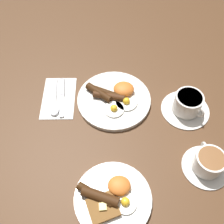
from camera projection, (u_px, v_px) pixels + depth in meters
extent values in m
plane|color=#4C301C|center=(113.00, 101.00, 0.93)|extent=(3.00, 3.00, 0.00)
cylinder|color=silver|center=(113.00, 100.00, 0.93)|extent=(0.26, 0.26, 0.01)
cylinder|color=white|center=(126.00, 102.00, 0.91)|extent=(0.08, 0.08, 0.01)
sphere|color=yellow|center=(125.00, 101.00, 0.90)|extent=(0.02, 0.02, 0.02)
cylinder|color=white|center=(113.00, 109.00, 0.89)|extent=(0.07, 0.07, 0.01)
sphere|color=yellow|center=(114.00, 108.00, 0.88)|extent=(0.02, 0.02, 0.02)
ellipsoid|color=orange|center=(123.00, 89.00, 0.92)|extent=(0.07, 0.07, 0.03)
cylinder|color=#371E0C|center=(98.00, 93.00, 0.92)|extent=(0.10, 0.08, 0.03)
cylinder|color=#341C0A|center=(105.00, 92.00, 0.92)|extent=(0.10, 0.06, 0.02)
cylinder|color=#412311|center=(108.00, 97.00, 0.91)|extent=(0.11, 0.04, 0.02)
cylinder|color=silver|center=(111.00, 199.00, 0.73)|extent=(0.22, 0.22, 0.01)
cylinder|color=white|center=(124.00, 203.00, 0.71)|extent=(0.06, 0.06, 0.01)
sphere|color=yellow|center=(124.00, 202.00, 0.70)|extent=(0.02, 0.02, 0.02)
ellipsoid|color=orange|center=(118.00, 186.00, 0.73)|extent=(0.06, 0.06, 0.03)
cylinder|color=#331C0A|center=(94.00, 195.00, 0.72)|extent=(0.11, 0.07, 0.02)
cylinder|color=#391F0D|center=(99.00, 197.00, 0.71)|extent=(0.11, 0.06, 0.03)
cube|color=brown|center=(102.00, 208.00, 0.70)|extent=(0.10, 0.09, 0.01)
cube|color=#F4E072|center=(102.00, 207.00, 0.69)|extent=(0.02, 0.02, 0.01)
cylinder|color=silver|center=(184.00, 109.00, 0.91)|extent=(0.17, 0.17, 0.01)
cylinder|color=silver|center=(187.00, 103.00, 0.88)|extent=(0.09, 0.09, 0.07)
cylinder|color=brown|center=(189.00, 97.00, 0.85)|extent=(0.08, 0.08, 0.00)
torus|color=silver|center=(198.00, 111.00, 0.85)|extent=(0.03, 0.04, 0.04)
cylinder|color=silver|center=(204.00, 167.00, 0.79)|extent=(0.14, 0.14, 0.01)
cylinder|color=silver|center=(208.00, 162.00, 0.76)|extent=(0.09, 0.09, 0.06)
cylinder|color=brown|center=(211.00, 158.00, 0.74)|extent=(0.08, 0.08, 0.00)
torus|color=silver|center=(203.00, 148.00, 0.78)|extent=(0.01, 0.04, 0.04)
cube|color=white|center=(58.00, 98.00, 0.94)|extent=(0.12, 0.19, 0.01)
cube|color=silver|center=(61.00, 106.00, 0.91)|extent=(0.03, 0.10, 0.00)
cube|color=#9E9EA3|center=(61.00, 87.00, 0.96)|extent=(0.03, 0.08, 0.01)
ellipsoid|color=silver|center=(53.00, 110.00, 0.90)|extent=(0.04, 0.05, 0.01)
cube|color=silver|center=(55.00, 92.00, 0.95)|extent=(0.02, 0.12, 0.00)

